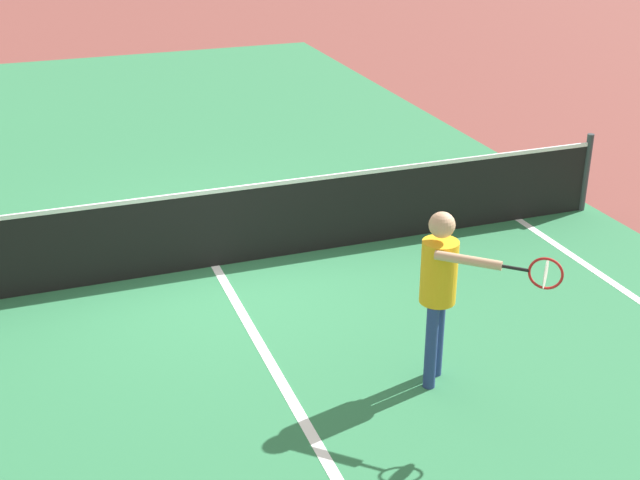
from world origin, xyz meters
TOP-DOWN VIEW (x-y plane):
  - ground_plane at (0.00, 0.00)m, footprint 60.00×60.00m
  - court_surface_inbounds at (0.00, 0.00)m, footprint 10.62×24.40m
  - line_center_service at (0.00, -3.20)m, footprint 0.10×6.40m
  - net at (0.00, 0.00)m, footprint 10.28×0.09m
  - player_near at (1.33, -3.03)m, footprint 0.82×1.01m

SIDE VIEW (x-z plane):
  - ground_plane at x=0.00m, z-range 0.00..0.00m
  - court_surface_inbounds at x=0.00m, z-range 0.00..0.00m
  - line_center_service at x=0.00m, z-range 0.00..0.01m
  - net at x=0.00m, z-range -0.04..1.03m
  - player_near at x=1.33m, z-range 0.20..1.87m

